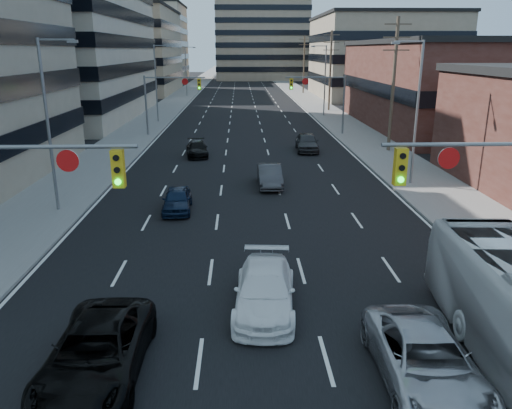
{
  "coord_description": "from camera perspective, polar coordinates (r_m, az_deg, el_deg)",
  "views": [
    {
      "loc": [
        -0.58,
        -6.12,
        8.42
      ],
      "look_at": [
        0.06,
        13.89,
        2.2
      ],
      "focal_mm": 35.0,
      "sensor_mm": 36.0,
      "label": 1
    }
  ],
  "objects": [
    {
      "name": "office_left_mid",
      "position": [
        71.42,
        -25.2,
        20.22
      ],
      "size": [
        26.0,
        34.0,
        28.0
      ],
      "primitive_type": "cube",
      "color": "#ADA089",
      "rests_on": "ground"
    },
    {
      "name": "white_van",
      "position": [
        16.98,
        1.02,
        -9.75
      ],
      "size": [
        2.36,
        5.03,
        1.42
      ],
      "primitive_type": "imported",
      "rotation": [
        0.0,
        0.0,
        -0.08
      ],
      "color": "white",
      "rests_on": "ground"
    },
    {
      "name": "road_surface",
      "position": [
        136.38,
        -1.64,
        13.72
      ],
      "size": [
        18.0,
        300.0,
        0.02
      ],
      "primitive_type": "cube",
      "color": "black",
      "rests_on": "ground"
    },
    {
      "name": "office_left_far",
      "position": [
        108.67,
        -14.92,
        16.49
      ],
      "size": [
        20.0,
        30.0,
        16.0
      ],
      "primitive_type": "cube",
      "color": "gray",
      "rests_on": "ground"
    },
    {
      "name": "streetlight_right_near",
      "position": [
        33.15,
        17.72,
        10.63
      ],
      "size": [
        2.03,
        0.22,
        9.0
      ],
      "color": "slate",
      "rests_on": "ground"
    },
    {
      "name": "sedan_blue",
      "position": [
        27.43,
        -9.0,
        0.56
      ],
      "size": [
        1.68,
        3.8,
        1.27
      ],
      "primitive_type": "imported",
      "rotation": [
        0.0,
        0.0,
        0.05
      ],
      "color": "black",
      "rests_on": "ground"
    },
    {
      "name": "office_right_far",
      "position": [
        97.55,
        13.9,
        15.95
      ],
      "size": [
        22.0,
        28.0,
        14.0
      ],
      "primitive_type": "cube",
      "color": "gray",
      "rests_on": "ground"
    },
    {
      "name": "utility_pole_block",
      "position": [
        44.1,
        15.43,
        13.23
      ],
      "size": [
        2.2,
        0.28,
        11.0
      ],
      "color": "#4C3D2D",
      "rests_on": "ground"
    },
    {
      "name": "bg_block_left",
      "position": [
        148.68,
        -13.08,
        17.45
      ],
      "size": [
        24.0,
        24.0,
        20.0
      ],
      "primitive_type": "cube",
      "color": "#ADA089",
      "rests_on": "ground"
    },
    {
      "name": "utility_pole_midblock",
      "position": [
        73.29,
        8.49,
        15.01
      ],
      "size": [
        2.2,
        0.28,
        11.0
      ],
      "color": "#4C3D2D",
      "rests_on": "ground"
    },
    {
      "name": "streetlight_left_near",
      "position": [
        28.09,
        -22.45,
        9.09
      ],
      "size": [
        2.03,
        0.22,
        9.0
      ],
      "color": "slate",
      "rests_on": "ground"
    },
    {
      "name": "signal_near_left",
      "position": [
        16.22,
        -26.82,
        0.74
      ],
      "size": [
        6.59,
        0.33,
        6.0
      ],
      "color": "slate",
      "rests_on": "ground"
    },
    {
      "name": "signal_far_left",
      "position": [
        51.77,
        -9.96,
        12.45
      ],
      "size": [
        6.09,
        0.33,
        6.0
      ],
      "color": "slate",
      "rests_on": "ground"
    },
    {
      "name": "silver_suv",
      "position": [
        14.24,
        18.81,
        -16.5
      ],
      "size": [
        2.45,
        5.22,
        1.44
      ],
      "primitive_type": "imported",
      "rotation": [
        0.0,
        0.0,
        -0.01
      ],
      "color": "#ABAAAF",
      "rests_on": "ground"
    },
    {
      "name": "sidewalk_left",
      "position": [
        136.81,
        -6.61,
        13.65
      ],
      "size": [
        5.0,
        300.0,
        0.15
      ],
      "primitive_type": "cube",
      "color": "slate",
      "rests_on": "ground"
    },
    {
      "name": "storefront_right_mid",
      "position": [
        61.39,
        22.31,
        12.35
      ],
      "size": [
        20.0,
        30.0,
        9.0
      ],
      "primitive_type": "cube",
      "color": "#472119",
      "rests_on": "ground"
    },
    {
      "name": "sidewalk_right",
      "position": [
        136.91,
        3.32,
        13.74
      ],
      "size": [
        5.0,
        300.0,
        0.15
      ],
      "primitive_type": "cube",
      "color": "slate",
      "rests_on": "ground"
    },
    {
      "name": "streetlight_right_far",
      "position": [
        67.1,
        7.76,
        14.23
      ],
      "size": [
        2.03,
        0.22,
        9.0
      ],
      "color": "slate",
      "rests_on": "ground"
    },
    {
      "name": "sedan_grey_center",
      "position": [
        32.05,
        1.57,
        3.3
      ],
      "size": [
        1.52,
        4.21,
        1.38
      ],
      "primitive_type": "imported",
      "rotation": [
        0.0,
        0.0,
        0.01
      ],
      "color": "#363639",
      "rests_on": "ground"
    },
    {
      "name": "signal_near_right",
      "position": [
        16.75,
        26.9,
        1.21
      ],
      "size": [
        6.59,
        0.33,
        6.0
      ],
      "color": "slate",
      "rests_on": "ground"
    },
    {
      "name": "sedan_black_far",
      "position": [
        41.68,
        -6.75,
        6.34
      ],
      "size": [
        2.21,
        4.36,
        1.22
      ],
      "primitive_type": "imported",
      "rotation": [
        0.0,
        0.0,
        0.12
      ],
      "color": "black",
      "rests_on": "ground"
    },
    {
      "name": "black_pickup",
      "position": [
        14.46,
        -17.73,
        -15.77
      ],
      "size": [
        2.45,
        5.29,
        1.47
      ],
      "primitive_type": "imported",
      "rotation": [
        0.0,
        0.0,
        -0.0
      ],
      "color": "black",
      "rests_on": "ground"
    },
    {
      "name": "bg_block_right",
      "position": [
        139.99,
        12.08,
        15.91
      ],
      "size": [
        22.0,
        22.0,
        12.0
      ],
      "primitive_type": "cube",
      "color": "gray",
      "rests_on": "ground"
    },
    {
      "name": "streetlight_left_mid",
      "position": [
        61.99,
        -11.23,
        13.83
      ],
      "size": [
        2.03,
        0.22,
        9.0
      ],
      "color": "slate",
      "rests_on": "ground"
    },
    {
      "name": "sedan_grey_right",
      "position": [
        43.68,
        5.84,
        7.1
      ],
      "size": [
        2.05,
        4.66,
        1.56
      ],
      "primitive_type": "imported",
      "rotation": [
        0.0,
        0.0,
        -0.05
      ],
      "color": "#2E2E30",
      "rests_on": "ground"
    },
    {
      "name": "utility_pole_distant",
      "position": [
        102.95,
        5.49,
        15.71
      ],
      "size": [
        2.2,
        0.28,
        11.0
      ],
      "color": "#4C3D2D",
      "rests_on": "ground"
    },
    {
      "name": "streetlight_left_far",
      "position": [
        96.67,
        -7.91,
        15.11
      ],
      "size": [
        2.03,
        0.22,
        9.0
      ],
      "color": "slate",
      "rests_on": "ground"
    },
    {
      "name": "signal_far_right",
      "position": [
        51.94,
        7.5,
        12.57
      ],
      "size": [
        6.09,
        0.33,
        6.0
      ],
      "color": "slate",
      "rests_on": "ground"
    }
  ]
}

